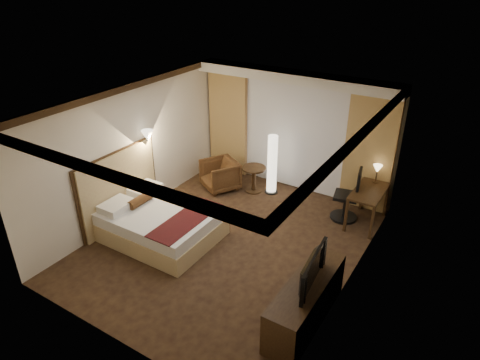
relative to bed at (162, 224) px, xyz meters
The scene contains 21 objects.
floor 1.32m from the bed, 23.12° to the left, with size 4.50×5.50×0.01m, color black.
ceiling 2.72m from the bed, 23.12° to the left, with size 4.50×5.50×0.01m, color white.
back_wall 3.62m from the bed, 70.07° to the left, with size 4.50×0.02×2.70m, color beige.
left_wall 1.58m from the bed, 154.80° to the left, with size 0.02×5.50×2.70m, color beige.
right_wall 3.62m from the bed, ahead, with size 0.02×5.50×2.70m, color beige.
crown_molding 2.67m from the bed, 23.12° to the left, with size 4.50×5.50×0.12m, color black, non-canonical shape.
soffit 3.97m from the bed, 68.56° to the left, with size 4.50×0.50×0.20m, color white.
curtain_sheer 3.52m from the bed, 69.61° to the left, with size 2.48×0.04×2.45m, color silver.
curtain_left_drape 3.30m from the bed, 99.49° to the left, with size 1.00×0.14×2.45m, color tan.
curtain_right_drape 4.35m from the bed, 47.24° to the left, with size 1.00×0.14×2.45m, color tan.
wall_sconce 1.79m from the bed, 139.10° to the left, with size 0.24×0.24×0.24m, color white, non-canonical shape.
bed is the anchor object (origin of this frame).
headboard 1.12m from the bed, behind, with size 0.12×1.88×1.50m, color tan, non-canonical shape.
armchair 2.21m from the bed, 94.41° to the left, with size 0.74×0.69×0.76m, color #452614.
side_table 2.57m from the bed, 77.70° to the left, with size 0.54×0.54×0.59m, color black, non-canonical shape.
floor_lamp 2.85m from the bed, 70.95° to the left, with size 0.29×0.29×1.39m, color white, non-canonical shape.
desk 4.02m from the bed, 38.88° to the left, with size 0.55×1.09×0.75m, color black, non-canonical shape.
desk_lamp 4.32m from the bed, 42.98° to the left, with size 0.18×0.18×0.34m, color #FFD899, non-canonical shape.
office_chair 3.67m from the bed, 42.46° to the left, with size 0.54×0.54×1.13m, color black, non-canonical shape.
dresser 3.22m from the bed, ahead, with size 0.50×1.79×0.70m, color black, non-canonical shape.
television 3.27m from the bed, ahead, with size 1.01×0.58×0.13m, color black.
Camera 1 is at (3.66, -5.48, 4.72)m, focal length 32.00 mm.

